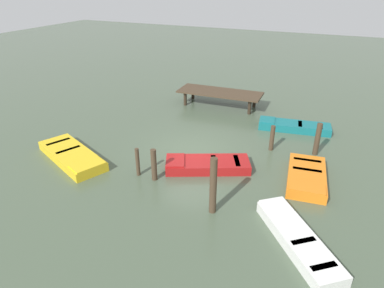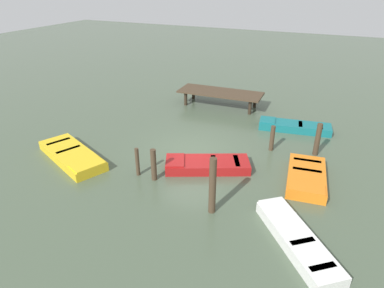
% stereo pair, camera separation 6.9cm
% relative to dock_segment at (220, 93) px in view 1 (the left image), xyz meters
% --- Properties ---
extents(ground_plane, '(80.00, 80.00, 0.00)m').
position_rel_dock_segment_xyz_m(ground_plane, '(0.90, -6.34, -0.84)').
color(ground_plane, '#475642').
extents(dock_segment, '(5.29, 2.07, 0.95)m').
position_rel_dock_segment_xyz_m(dock_segment, '(0.00, 0.00, 0.00)').
color(dock_segment, '#423323').
rests_on(dock_segment, ground_plane).
extents(rowboat_teal, '(3.84, 1.63, 0.46)m').
position_rel_dock_segment_xyz_m(rowboat_teal, '(4.93, -1.91, -0.63)').
color(rowboat_teal, '#14666B').
rests_on(rowboat_teal, ground_plane).
extents(rowboat_red, '(3.78, 2.67, 0.46)m').
position_rel_dock_segment_xyz_m(rowboat_red, '(2.17, -7.62, -0.63)').
color(rowboat_red, maroon).
rests_on(rowboat_red, ground_plane).
extents(rowboat_orange, '(1.80, 3.20, 0.46)m').
position_rel_dock_segment_xyz_m(rowboat_orange, '(6.22, -6.90, -0.63)').
color(rowboat_orange, orange).
rests_on(rowboat_orange, ground_plane).
extents(rowboat_yellow, '(4.28, 2.97, 0.46)m').
position_rel_dock_segment_xyz_m(rowboat_yellow, '(-3.69, -9.37, -0.63)').
color(rowboat_yellow, gold).
rests_on(rowboat_yellow, ground_plane).
extents(rowboat_white, '(3.13, 3.52, 0.46)m').
position_rel_dock_segment_xyz_m(rowboat_white, '(6.41, -10.73, -0.63)').
color(rowboat_white, silver).
rests_on(rowboat_white, ground_plane).
extents(mooring_piling_near_left, '(0.24, 0.24, 1.55)m').
position_rel_dock_segment_xyz_m(mooring_piling_near_left, '(6.30, -4.33, -0.07)').
color(mooring_piling_near_left, '#423323').
rests_on(mooring_piling_near_left, ground_plane).
extents(mooring_piling_mid_left, '(0.22, 0.22, 1.37)m').
position_rel_dock_segment_xyz_m(mooring_piling_mid_left, '(0.53, -9.28, -0.16)').
color(mooring_piling_mid_left, '#423323').
rests_on(mooring_piling_mid_left, ground_plane).
extents(mooring_piling_far_right, '(0.21, 0.21, 1.24)m').
position_rel_dock_segment_xyz_m(mooring_piling_far_right, '(4.32, -4.73, -0.22)').
color(mooring_piling_far_right, '#423323').
rests_on(mooring_piling_far_right, ground_plane).
extents(mooring_piling_far_left, '(0.25, 0.25, 2.15)m').
position_rel_dock_segment_xyz_m(mooring_piling_far_left, '(3.44, -10.29, 0.23)').
color(mooring_piling_far_left, '#423323').
rests_on(mooring_piling_far_left, ground_plane).
extents(mooring_piling_mid_right, '(0.16, 0.16, 1.24)m').
position_rel_dock_segment_xyz_m(mooring_piling_mid_right, '(-0.26, -9.25, -0.22)').
color(mooring_piling_mid_right, '#423323').
rests_on(mooring_piling_mid_right, ground_plane).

